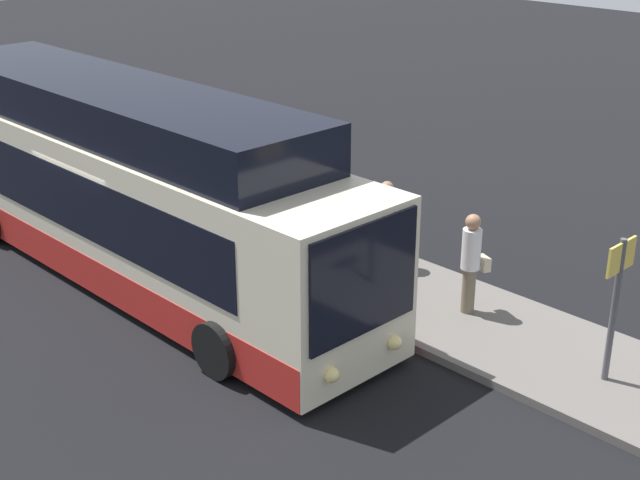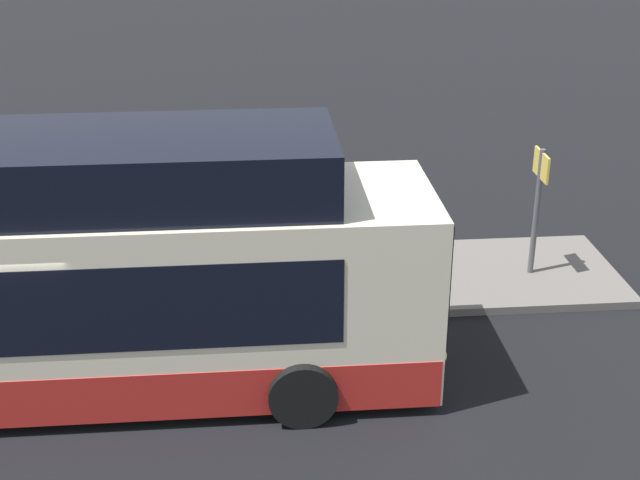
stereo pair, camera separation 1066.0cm
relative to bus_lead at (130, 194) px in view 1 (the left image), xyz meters
The scene contains 9 objects.
ground 1.65m from the bus_lead, 83.10° to the right, with size 80.00×80.00×0.00m, color black.
platform 3.29m from the bus_lead, 89.75° to the left, with size 20.00×2.78×0.14m.
bus_lead is the anchor object (origin of this frame).
passenger_boarding 4.88m from the bus_lead, 46.63° to the left, with size 0.67×0.56×1.73m.
passenger_waiting 6.46m from the bus_lead, 28.79° to the left, with size 0.47×0.58×1.81m.
passenger_with_bags 2.79m from the bus_lead, 46.25° to the left, with size 0.61×0.45×1.78m.
suitcase 2.75m from the bus_lead, 58.99° to the left, with size 0.39×0.22×0.97m.
sign_post 8.90m from the bus_lead, 18.12° to the left, with size 0.10×0.73×2.29m.
trash_bin 2.99m from the bus_lead, 124.60° to the left, with size 0.44×0.44×0.65m.
Camera 1 is at (13.78, -8.36, 7.23)m, focal length 50.00 mm.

